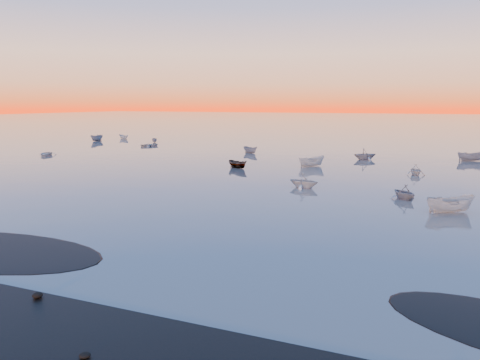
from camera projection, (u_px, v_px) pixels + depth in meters
The scene contains 6 objects.
ground at pixel (344, 140), 118.54m from camera, with size 600.00×600.00×0.00m, color #6D645B.
mud_lobes at pixel (14, 269), 26.79m from camera, with size 140.00×6.00×0.07m, color black, non-canonical shape.
moored_fleet at pixel (290, 161), 75.84m from camera, with size 124.00×58.00×1.20m, color silver, non-canonical shape.
boat_near_left at pixel (46, 156), 83.71m from camera, with size 4.06×1.69×1.02m, color silver.
boat_near_center at pixel (449, 212), 40.56m from camera, with size 4.31×1.82×1.49m, color silver.
boat_near_right at pixel (404, 199), 46.22m from camera, with size 3.22×1.45×1.13m, color slate.
Camera 1 is at (21.91, -19.51, 9.44)m, focal length 35.00 mm.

